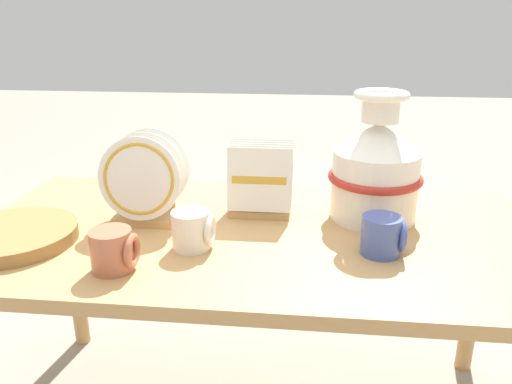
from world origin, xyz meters
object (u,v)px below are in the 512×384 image
(mug_cream_glaze, at_px, (193,230))
(mug_terracotta_glaze, at_px, (114,250))
(ceramic_vase, at_px, (376,167))
(dish_rack_round_plates, at_px, (145,185))
(mug_cobalt_glaze, at_px, (383,235))
(wicker_charger_stack, at_px, (12,236))
(dish_rack_square_plates, at_px, (262,185))

(mug_cream_glaze, bearing_deg, mug_terracotta_glaze, -139.63)
(ceramic_vase, distance_m, mug_cream_glaze, 0.54)
(dish_rack_round_plates, xyz_separation_m, mug_cream_glaze, (0.17, -0.16, -0.06))
(mug_terracotta_glaze, distance_m, mug_cream_glaze, 0.20)
(mug_terracotta_glaze, relative_size, mug_cobalt_glaze, 1.00)
(dish_rack_round_plates, height_order, mug_terracotta_glaze, dish_rack_round_plates)
(wicker_charger_stack, bearing_deg, mug_cobalt_glaze, 1.99)
(mug_terracotta_glaze, height_order, mug_cobalt_glaze, same)
(wicker_charger_stack, xyz_separation_m, mug_cobalt_glaze, (0.94, 0.03, 0.03))
(dish_rack_square_plates, xyz_separation_m, mug_cobalt_glaze, (0.32, -0.24, -0.04))
(dish_rack_round_plates, distance_m, mug_cobalt_glaze, 0.66)
(dish_rack_round_plates, height_order, mug_cream_glaze, dish_rack_round_plates)
(dish_rack_square_plates, distance_m, wicker_charger_stack, 0.68)
(ceramic_vase, distance_m, mug_cobalt_glaze, 0.26)
(dish_rack_round_plates, xyz_separation_m, wicker_charger_stack, (-0.30, -0.17, -0.09))
(dish_rack_round_plates, distance_m, dish_rack_square_plates, 0.33)
(wicker_charger_stack, relative_size, mug_cream_glaze, 3.09)
(dish_rack_square_plates, bearing_deg, wicker_charger_stack, -155.87)
(dish_rack_round_plates, bearing_deg, wicker_charger_stack, -150.22)
(ceramic_vase, bearing_deg, mug_cream_glaze, -151.63)
(ceramic_vase, xyz_separation_m, mug_cobalt_glaze, (-0.00, -0.24, -0.10))
(dish_rack_round_plates, distance_m, mug_terracotta_glaze, 0.29)
(mug_terracotta_glaze, xyz_separation_m, mug_cobalt_glaze, (0.62, 0.15, 0.00))
(dish_rack_square_plates, distance_m, mug_cobalt_glaze, 0.40)
(dish_rack_square_plates, height_order, mug_cobalt_glaze, dish_rack_square_plates)
(dish_rack_round_plates, bearing_deg, dish_rack_square_plates, 18.23)
(ceramic_vase, xyz_separation_m, dish_rack_round_plates, (-0.64, -0.10, -0.04))
(wicker_charger_stack, xyz_separation_m, mug_terracotta_glaze, (0.32, -0.12, 0.03))
(dish_rack_round_plates, relative_size, dish_rack_square_plates, 1.22)
(ceramic_vase, height_order, dish_rack_square_plates, ceramic_vase)
(mug_cobalt_glaze, bearing_deg, ceramic_vase, 89.51)
(wicker_charger_stack, height_order, mug_terracotta_glaze, mug_terracotta_glaze)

